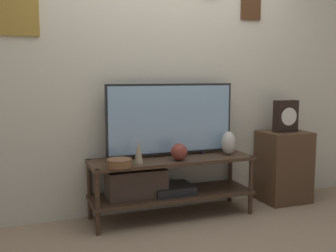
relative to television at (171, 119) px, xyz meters
name	(u,v)px	position (x,y,z in m)	size (l,w,h in m)	color
ground_plane	(183,226)	(-0.03, -0.35, -0.86)	(12.00, 12.00, 0.00)	#997F60
wall_back	(161,63)	(-0.03, 0.17, 0.49)	(6.40, 0.08, 2.70)	beige
media_console	(159,181)	(-0.15, -0.09, -0.53)	(1.44, 0.43, 0.53)	#422D1E
television	(171,119)	(0.00, 0.00, 0.00)	(1.18, 0.05, 0.65)	black
vase_wide_bowl	(119,163)	(-0.54, -0.26, -0.30)	(0.20, 0.20, 0.06)	brown
vase_urn_stoneware	(229,143)	(0.51, -0.13, -0.23)	(0.13, 0.14, 0.21)	beige
vase_slim_bronze	(139,152)	(-0.36, -0.20, -0.24)	(0.08, 0.08, 0.19)	tan
vase_round_glass	(179,152)	(0.00, -0.20, -0.26)	(0.14, 0.14, 0.14)	brown
side_table	(284,166)	(1.17, -0.07, -0.51)	(0.45, 0.38, 0.70)	#513823
mantel_clock	(286,116)	(1.17, -0.07, -0.01)	(0.23, 0.11, 0.31)	black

